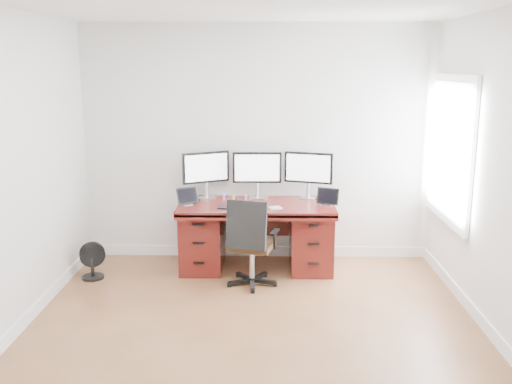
{
  "coord_description": "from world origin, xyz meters",
  "views": [
    {
      "loc": [
        0.12,
        -4.26,
        2.24
      ],
      "look_at": [
        0.0,
        1.5,
        0.95
      ],
      "focal_mm": 40.0,
      "sensor_mm": 36.0,
      "label": 1
    }
  ],
  "objects_px": {
    "floor_fan": "(92,261)",
    "office_chair": "(251,257)",
    "desk": "(257,233)",
    "keyboard": "(251,207)",
    "monitor_center": "(257,169)"
  },
  "relations": [
    {
      "from": "desk",
      "to": "keyboard",
      "type": "relative_size",
      "value": 5.76
    },
    {
      "from": "desk",
      "to": "office_chair",
      "type": "height_order",
      "value": "office_chair"
    },
    {
      "from": "desk",
      "to": "office_chair",
      "type": "distance_m",
      "value": 0.55
    },
    {
      "from": "desk",
      "to": "keyboard",
      "type": "bearing_deg",
      "value": -105.04
    },
    {
      "from": "monitor_center",
      "to": "keyboard",
      "type": "relative_size",
      "value": 1.87
    },
    {
      "from": "desk",
      "to": "monitor_center",
      "type": "distance_m",
      "value": 0.72
    },
    {
      "from": "floor_fan",
      "to": "office_chair",
      "type": "bearing_deg",
      "value": -24.54
    },
    {
      "from": "desk",
      "to": "monitor_center",
      "type": "height_order",
      "value": "monitor_center"
    },
    {
      "from": "keyboard",
      "to": "monitor_center",
      "type": "bearing_deg",
      "value": 70.92
    },
    {
      "from": "monitor_center",
      "to": "desk",
      "type": "bearing_deg",
      "value": -91.25
    },
    {
      "from": "office_chair",
      "to": "floor_fan",
      "type": "relative_size",
      "value": 2.35
    },
    {
      "from": "office_chair",
      "to": "monitor_center",
      "type": "relative_size",
      "value": 1.7
    },
    {
      "from": "office_chair",
      "to": "monitor_center",
      "type": "bearing_deg",
      "value": 101.39
    },
    {
      "from": "floor_fan",
      "to": "keyboard",
      "type": "relative_size",
      "value": 1.35
    },
    {
      "from": "desk",
      "to": "floor_fan",
      "type": "relative_size",
      "value": 4.26
    }
  ]
}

